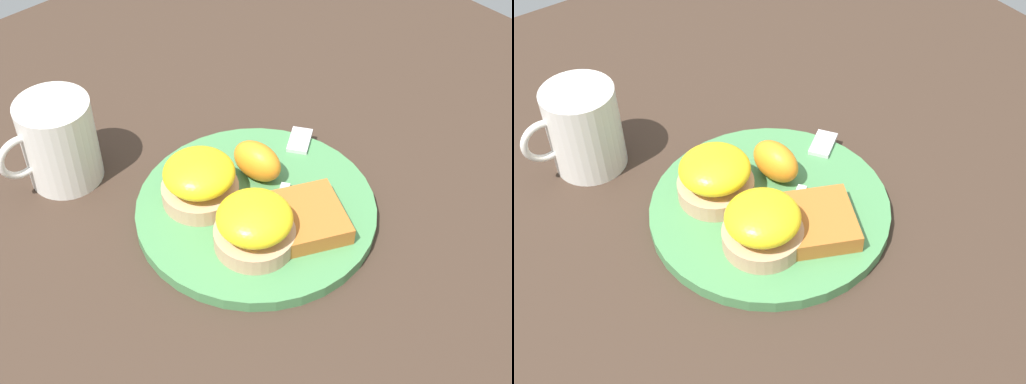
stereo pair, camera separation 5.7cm
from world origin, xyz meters
TOP-DOWN VIEW (x-y plane):
  - ground_plane at (0.00, 0.00)m, footprint 1.10×1.10m
  - plate at (0.00, 0.00)m, footprint 0.26×0.26m
  - sandwich_benedict_left at (0.04, -0.05)m, footprint 0.08×0.08m
  - sandwich_benedict_right at (0.04, 0.04)m, footprint 0.08×0.08m
  - hashbrown_patty at (-0.01, 0.05)m, footprint 0.12×0.11m
  - orange_wedge at (-0.03, -0.03)m, footprint 0.04×0.06m
  - fork at (-0.05, -0.00)m, footprint 0.18×0.13m
  - cup at (0.12, -0.19)m, footprint 0.11×0.08m

SIDE VIEW (x-z plane):
  - ground_plane at x=0.00m, z-range 0.00..0.00m
  - plate at x=0.00m, z-range 0.00..0.01m
  - fork at x=-0.05m, z-range 0.01..0.02m
  - hashbrown_patty at x=-0.01m, z-range 0.01..0.03m
  - orange_wedge at x=-0.03m, z-range 0.01..0.06m
  - sandwich_benedict_left at x=0.04m, z-range 0.01..0.07m
  - sandwich_benedict_right at x=0.04m, z-range 0.01..0.07m
  - cup at x=0.12m, z-range 0.00..0.10m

